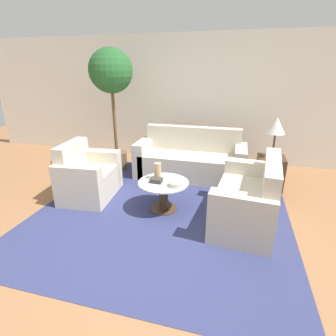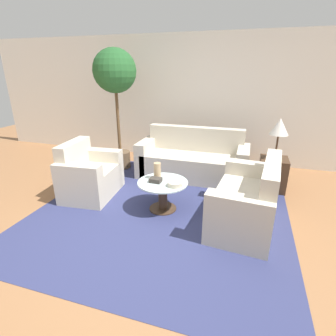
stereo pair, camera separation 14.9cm
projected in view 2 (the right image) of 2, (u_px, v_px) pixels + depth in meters
ground_plane at (138, 232)px, 3.27m from camera, size 14.00×14.00×0.00m
wall_back at (194, 100)px, 5.57m from camera, size 10.00×0.06×2.60m
rug at (163, 209)px, 3.82m from camera, size 3.47×3.57×0.01m
sofa_main at (193, 161)px, 4.89m from camera, size 1.98×0.77×0.90m
armchair at (88, 177)px, 4.18m from camera, size 0.79×1.02×0.87m
loveseat at (250, 203)px, 3.37m from camera, size 0.86×1.43×0.88m
coffee_table at (163, 192)px, 3.72m from camera, size 0.71×0.71×0.43m
side_table at (272, 174)px, 4.37m from camera, size 0.43×0.43×0.55m
table_lamp at (279, 128)px, 4.09m from camera, size 0.29×0.29×0.66m
potted_plant at (115, 80)px, 4.84m from camera, size 0.80×0.80×2.28m
vase at (157, 171)px, 3.72m from camera, size 0.10×0.10×0.24m
bowl at (175, 184)px, 3.52m from camera, size 0.20×0.20×0.06m
book_stack at (156, 180)px, 3.65m from camera, size 0.16×0.13×0.06m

